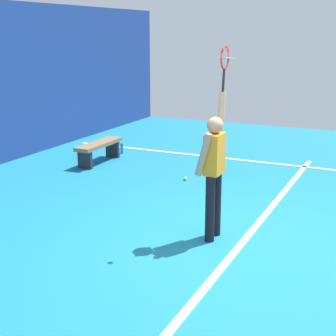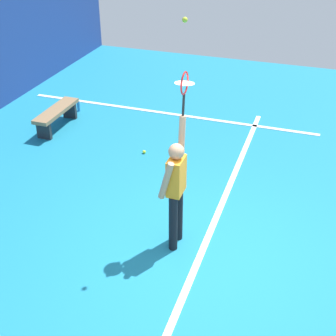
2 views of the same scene
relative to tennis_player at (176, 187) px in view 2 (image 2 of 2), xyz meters
The scene contains 9 objects.
ground_plane 1.07m from the tennis_player, 101.81° to the right, with size 18.00×18.00×0.00m, color teal.
court_baseline 1.10m from the tennis_player, 99.59° to the right, with size 10.00×0.10×0.01m, color white.
court_sideline 4.80m from the tennis_player, 20.56° to the left, with size 0.10×7.00×0.01m, color white.
tennis_player is the anchor object (origin of this frame).
tennis_racket 1.42m from the tennis_player, ahead, with size 0.35×0.27×0.62m.
tennis_ball 2.26m from the tennis_player, ahead, with size 0.07×0.07×0.07m, color #CCE033.
court_bench 4.74m from the tennis_player, 51.84° to the left, with size 1.40×0.36×0.45m.
water_bottle 5.42m from the tennis_player, 43.70° to the left, with size 0.07×0.07×0.24m, color #338CD8.
spare_ball 2.99m from the tennis_player, 30.93° to the left, with size 0.07×0.07×0.07m, color #CCE033.
Camera 2 is at (-5.18, -1.33, 4.64)m, focal length 50.38 mm.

